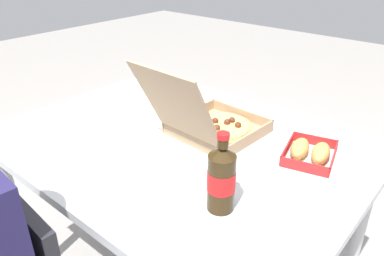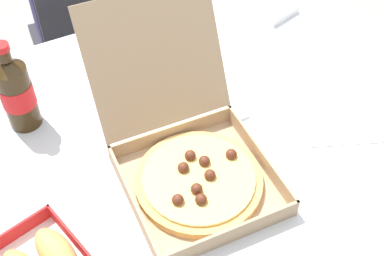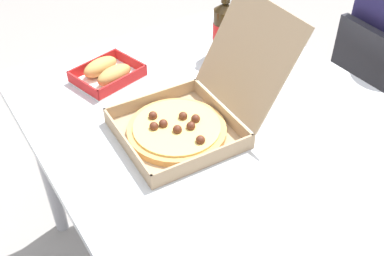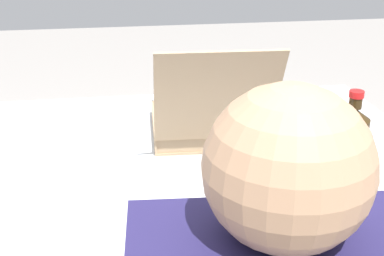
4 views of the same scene
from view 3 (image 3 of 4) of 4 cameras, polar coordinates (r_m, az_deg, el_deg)
dining_table at (r=1.28m, az=4.90°, el=-2.67°), size 1.25×0.95×0.73m
chair at (r=1.82m, az=22.79°, el=1.63°), size 0.43×0.43×0.83m
pizza_box_open at (r=1.19m, az=-0.39°, el=1.34°), size 0.31×0.44×0.31m
bread_side_box at (r=1.42m, az=-10.54°, el=6.88°), size 0.19×0.22×0.06m
cola_bottle at (r=1.50m, az=4.06°, el=12.26°), size 0.07×0.07×0.22m
paper_menu at (r=1.00m, az=10.40°, el=-12.49°), size 0.25×0.22×0.00m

